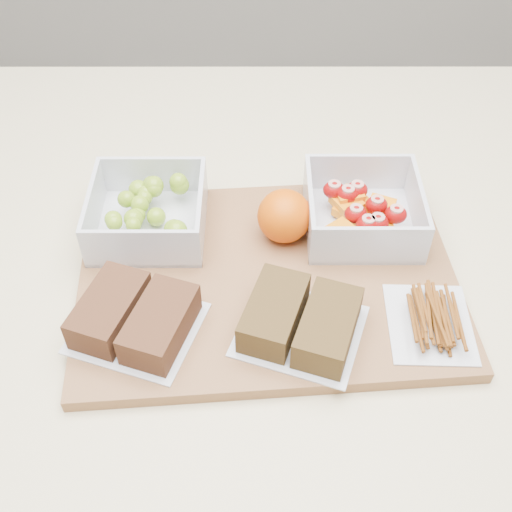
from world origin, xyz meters
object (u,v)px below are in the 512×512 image
object	(u,v)px
sandwich_bag_center	(301,321)
sandwich_bag_left	(135,318)
cutting_board	(267,278)
fruit_container	(362,212)
pretzel_bag	(431,317)
orange	(284,216)
grape_container	(149,212)

from	to	relation	value
sandwich_bag_center	sandwich_bag_left	bearing A→B (deg)	178.63
cutting_board	fruit_container	xyz separation A→B (m)	(0.11, 0.08, 0.03)
sandwich_bag_center	pretzel_bag	bearing A→B (deg)	3.99
cutting_board	orange	size ratio (longest dim) A/B	6.66
sandwich_bag_center	grape_container	bearing A→B (deg)	137.34
orange	pretzel_bag	bearing A→B (deg)	-41.74
cutting_board	sandwich_bag_left	distance (m)	0.16
orange	pretzel_bag	size ratio (longest dim) A/B	0.59
sandwich_bag_left	pretzel_bag	distance (m)	0.30
cutting_board	pretzel_bag	xyz separation A→B (m)	(0.17, -0.07, 0.02)
orange	fruit_container	bearing A→B (deg)	10.79
cutting_board	sandwich_bag_left	bearing A→B (deg)	-154.90
sandwich_bag_left	cutting_board	bearing A→B (deg)	29.49
sandwich_bag_left	sandwich_bag_center	xyz separation A→B (m)	(0.17, -0.00, 0.00)
fruit_container	sandwich_bag_center	size ratio (longest dim) A/B	0.87
pretzel_bag	grape_container	bearing A→B (deg)	154.23
grape_container	orange	xyz separation A→B (m)	(0.16, -0.02, 0.01)
sandwich_bag_center	pretzel_bag	world-z (taller)	sandwich_bag_center
orange	sandwich_bag_center	xyz separation A→B (m)	(0.01, -0.14, -0.01)
orange	sandwich_bag_left	world-z (taller)	orange
fruit_container	sandwich_bag_left	world-z (taller)	fruit_container
fruit_container	orange	distance (m)	0.09
cutting_board	sandwich_bag_center	size ratio (longest dim) A/B	2.76
sandwich_bag_center	pretzel_bag	distance (m)	0.14
cutting_board	orange	distance (m)	0.08
grape_container	fruit_container	world-z (taller)	same
orange	pretzel_bag	world-z (taller)	orange
orange	sandwich_bag_center	distance (m)	0.14
cutting_board	grape_container	distance (m)	0.16
cutting_board	grape_container	world-z (taller)	grape_container
grape_container	sandwich_bag_left	bearing A→B (deg)	-89.20
cutting_board	sandwich_bag_center	bearing A→B (deg)	-72.56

